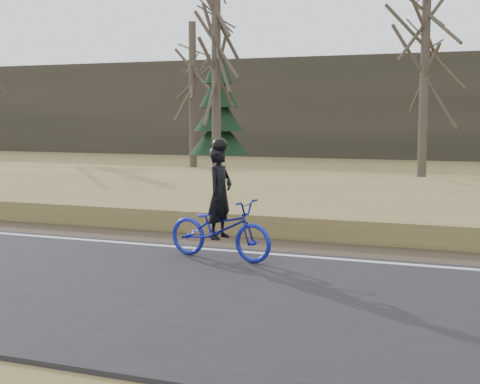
% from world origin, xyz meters
% --- Properties ---
extents(ground, '(120.00, 120.00, 0.00)m').
position_xyz_m(ground, '(0.00, 0.00, 0.00)').
color(ground, olive).
rests_on(ground, ground).
extents(road, '(120.00, 6.00, 0.06)m').
position_xyz_m(road, '(0.00, -2.50, 0.03)').
color(road, black).
rests_on(road, ground).
extents(edge_line, '(120.00, 0.12, 0.01)m').
position_xyz_m(edge_line, '(0.00, 0.20, 0.07)').
color(edge_line, silver).
rests_on(edge_line, road).
extents(shoulder, '(120.00, 1.60, 0.04)m').
position_xyz_m(shoulder, '(0.00, 1.20, 0.02)').
color(shoulder, '#473A2B').
rests_on(shoulder, ground).
extents(embankment, '(120.00, 5.00, 0.44)m').
position_xyz_m(embankment, '(0.00, 4.20, 0.22)').
color(embankment, olive).
rests_on(embankment, ground).
extents(ballast, '(120.00, 3.00, 0.45)m').
position_xyz_m(ballast, '(0.00, 8.00, 0.23)').
color(ballast, slate).
rests_on(ballast, ground).
extents(railroad, '(120.00, 2.40, 0.29)m').
position_xyz_m(railroad, '(0.00, 8.00, 0.53)').
color(railroad, black).
rests_on(railroad, ballast).
extents(treeline_backdrop, '(120.00, 4.00, 6.00)m').
position_xyz_m(treeline_backdrop, '(0.00, 30.00, 3.00)').
color(treeline_backdrop, '#383328').
rests_on(treeline_backdrop, ground).
extents(cyclist, '(2.04, 0.99, 2.05)m').
position_xyz_m(cyclist, '(1.83, -0.45, 0.70)').
color(cyclist, '#171E9E').
rests_on(cyclist, road).
extents(bare_tree_left, '(0.36, 0.36, 6.99)m').
position_xyz_m(bare_tree_left, '(-7.67, 19.00, 3.49)').
color(bare_tree_left, brown).
rests_on(bare_tree_left, ground).
extents(bare_tree_near_left, '(0.36, 0.36, 7.98)m').
position_xyz_m(bare_tree_near_left, '(-4.02, 13.31, 3.99)').
color(bare_tree_near_left, brown).
rests_on(bare_tree_near_left, ground).
extents(bare_tree_center, '(0.36, 0.36, 8.31)m').
position_xyz_m(bare_tree_center, '(3.45, 16.57, 4.16)').
color(bare_tree_center, brown).
rests_on(bare_tree_center, ground).
extents(conifer, '(2.60, 2.60, 5.48)m').
position_xyz_m(conifer, '(-5.10, 16.13, 2.60)').
color(conifer, brown).
rests_on(conifer, ground).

